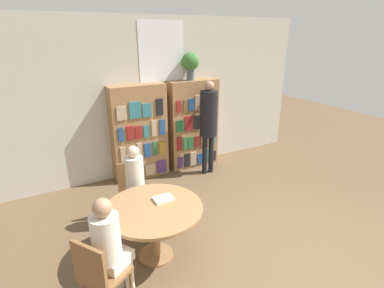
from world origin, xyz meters
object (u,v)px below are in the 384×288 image
(bookshelf_left, at_px, (139,133))
(chair_left_side, at_px, (134,189))
(chair_near_camera, at_px, (99,273))
(bookshelf_right, at_px, (193,124))
(seated_reader_left, at_px, (136,182))
(librarian_standing, at_px, (209,118))
(reading_table, at_px, (154,216))
(seated_reader_right, at_px, (110,244))
(flower_vase, at_px, (190,63))

(bookshelf_left, height_order, chair_left_side, bookshelf_left)
(chair_near_camera, bearing_deg, bookshelf_right, 103.89)
(seated_reader_left, bearing_deg, bookshelf_left, -108.77)
(seated_reader_left, relative_size, librarian_standing, 0.67)
(bookshelf_right, relative_size, reading_table, 1.52)
(seated_reader_left, bearing_deg, bookshelf_right, -136.52)
(reading_table, bearing_deg, bookshelf_right, 51.55)
(bookshelf_right, xyz_separation_m, chair_left_side, (-1.76, -1.34, -0.40))
(seated_reader_left, height_order, seated_reader_right, seated_reader_right)
(chair_near_camera, height_order, librarian_standing, librarian_standing)
(seated_reader_right, bearing_deg, chair_left_side, 120.05)
(bookshelf_right, height_order, chair_near_camera, bookshelf_right)
(flower_vase, bearing_deg, librarian_standing, -76.56)
(seated_reader_left, height_order, librarian_standing, librarian_standing)
(chair_near_camera, bearing_deg, flower_vase, 104.61)
(reading_table, xyz_separation_m, librarian_standing, (1.87, 1.77, 0.55))
(bookshelf_left, distance_m, librarian_standing, 1.35)
(bookshelf_right, distance_m, chair_left_side, 2.25)
(bookshelf_right, xyz_separation_m, reading_table, (-1.80, -2.27, -0.30))
(flower_vase, bearing_deg, bookshelf_left, -179.75)
(bookshelf_right, bearing_deg, seated_reader_left, -139.30)
(flower_vase, distance_m, chair_near_camera, 4.10)
(bookshelf_left, height_order, reading_table, bookshelf_left)
(seated_reader_left, bearing_deg, chair_left_side, -90.00)
(chair_left_side, bearing_deg, seated_reader_right, 66.05)
(bookshelf_left, bearing_deg, flower_vase, 0.25)
(seated_reader_right, relative_size, librarian_standing, 0.68)
(flower_vase, xyz_separation_m, reading_table, (-1.74, -2.28, -1.54))
(bookshelf_right, distance_m, flower_vase, 1.24)
(reading_table, height_order, seated_reader_left, seated_reader_left)
(bookshelf_right, distance_m, chair_near_camera, 3.82)
(bookshelf_left, height_order, seated_reader_left, bookshelf_left)
(bookshelf_left, height_order, chair_near_camera, bookshelf_left)
(bookshelf_left, xyz_separation_m, chair_near_camera, (-1.42, -2.78, -0.40))
(seated_reader_left, xyz_separation_m, seated_reader_right, (-0.67, -1.17, 0.02))
(reading_table, bearing_deg, bookshelf_left, 74.34)
(seated_reader_right, bearing_deg, bookshelf_left, 121.48)
(chair_near_camera, xyz_separation_m, seated_reader_right, (0.15, 0.10, 0.22))
(bookshelf_left, height_order, bookshelf_right, same)
(chair_near_camera, relative_size, chair_left_side, 1.00)
(seated_reader_right, bearing_deg, flower_vase, 105.32)
(seated_reader_right, bearing_deg, librarian_standing, 97.95)
(chair_near_camera, distance_m, seated_reader_left, 1.52)
(chair_near_camera, xyz_separation_m, librarian_standing, (2.65, 2.28, 0.66))
(chair_near_camera, height_order, seated_reader_left, seated_reader_left)
(bookshelf_left, distance_m, seated_reader_right, 2.98)
(bookshelf_left, bearing_deg, seated_reader_left, -111.55)
(reading_table, relative_size, seated_reader_left, 0.96)
(bookshelf_right, bearing_deg, bookshelf_left, 179.99)
(bookshelf_left, height_order, librarian_standing, librarian_standing)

